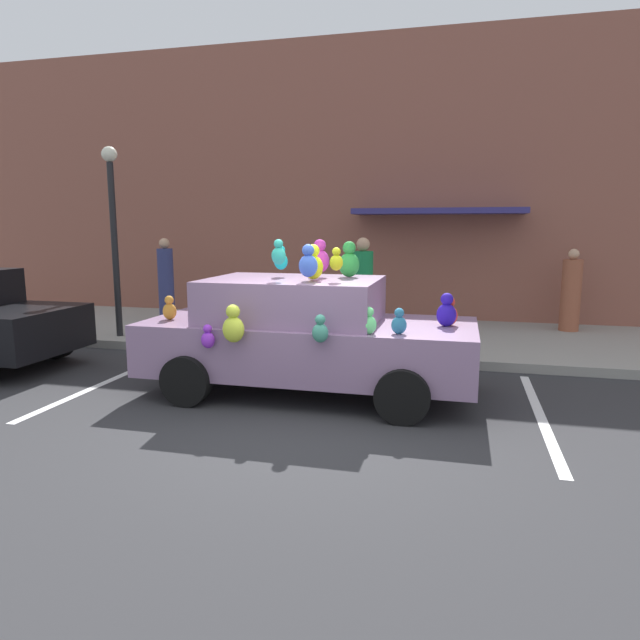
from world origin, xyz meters
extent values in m
plane|color=#2D2D30|center=(0.00, 0.00, 0.00)|extent=(60.00, 60.00, 0.00)
cube|color=gray|center=(0.00, 5.00, 0.07)|extent=(24.00, 4.00, 0.15)
cube|color=brown|center=(0.00, 7.15, 3.20)|extent=(24.00, 0.30, 6.40)
cube|color=navy|center=(1.07, 6.60, 2.55)|extent=(3.60, 1.10, 0.12)
cube|color=silver|center=(2.58, 1.00, 0.00)|extent=(0.12, 3.60, 0.01)
cube|color=silver|center=(-3.33, 1.00, 0.00)|extent=(0.12, 3.60, 0.01)
cube|color=gray|center=(-0.34, 1.24, 0.64)|extent=(4.34, 1.83, 0.68)
cube|color=gray|center=(-0.56, 1.24, 1.26)|extent=(2.26, 1.61, 0.56)
cylinder|color=black|center=(1.00, 2.15, 0.32)|extent=(0.64, 0.22, 0.64)
cylinder|color=black|center=(1.00, 0.32, 0.32)|extent=(0.64, 0.22, 0.64)
cylinder|color=black|center=(-1.69, 2.15, 0.32)|extent=(0.64, 0.22, 0.64)
cylinder|color=black|center=(-1.69, 0.32, 0.32)|extent=(0.64, 0.22, 0.64)
ellipsoid|color=#16B7B5|center=(-0.80, 1.45, 1.76)|extent=(0.19, 0.16, 0.22)
sphere|color=#16B7B5|center=(-0.80, 1.45, 1.91)|extent=(0.12, 0.12, 0.12)
ellipsoid|color=#B7BF16|center=(0.09, 0.94, 1.78)|extent=(0.17, 0.14, 0.20)
sphere|color=#B7BF16|center=(0.09, 0.94, 1.92)|extent=(0.11, 0.11, 0.11)
ellipsoid|color=blue|center=(-0.22, 0.75, 1.75)|extent=(0.23, 0.19, 0.27)
sphere|color=blue|center=(-0.22, 0.75, 1.94)|extent=(0.15, 0.15, 0.15)
ellipsoid|color=#54A6DA|center=(-1.14, 1.88, 1.13)|extent=(0.24, 0.20, 0.29)
sphere|color=#54A6DA|center=(-1.14, 1.88, 1.33)|extent=(0.16, 0.16, 0.16)
ellipsoid|color=#CFE33D|center=(-0.99, 0.22, 1.02)|extent=(0.26, 0.22, 0.31)
sphere|color=#CFE33D|center=(-0.99, 0.22, 1.24)|extent=(0.17, 0.17, 0.17)
ellipsoid|color=teal|center=(-0.64, 0.88, 1.86)|extent=(0.18, 0.15, 0.22)
sphere|color=teal|center=(-0.64, 0.88, 2.01)|extent=(0.12, 0.12, 0.12)
ellipsoid|color=orange|center=(-2.19, 0.89, 1.10)|extent=(0.19, 0.15, 0.22)
sphere|color=orange|center=(-2.19, 0.89, 1.25)|extent=(0.12, 0.12, 0.12)
ellipsoid|color=teal|center=(0.92, 0.60, 1.09)|extent=(0.18, 0.15, 0.21)
sphere|color=teal|center=(0.92, 0.60, 1.24)|extent=(0.11, 0.11, 0.11)
ellipsoid|color=maroon|center=(-1.87, 1.51, 1.14)|extent=(0.27, 0.22, 0.31)
sphere|color=maroon|center=(-1.87, 1.51, 1.36)|extent=(0.17, 0.17, 0.17)
ellipsoid|color=#68BE26|center=(-1.05, 0.93, 1.10)|extent=(0.19, 0.16, 0.23)
sphere|color=#68BE26|center=(-1.05, 0.93, 1.26)|extent=(0.12, 0.12, 0.12)
ellipsoid|color=green|center=(0.12, 1.61, 1.71)|extent=(0.28, 0.23, 0.33)
sphere|color=green|center=(0.12, 1.61, 1.94)|extent=(0.18, 0.18, 0.18)
ellipsoid|color=yellow|center=(-0.22, 0.99, 1.72)|extent=(0.25, 0.21, 0.30)
sphere|color=yellow|center=(-0.22, 0.99, 1.92)|extent=(0.16, 0.16, 0.16)
ellipsoid|color=#9431DE|center=(-1.34, 0.26, 0.87)|extent=(0.17, 0.14, 0.20)
sphere|color=#9431DE|center=(-1.34, 0.26, 1.01)|extent=(0.11, 0.11, 0.11)
ellipsoid|color=#6BEF84|center=(0.57, 0.51, 1.09)|extent=(0.19, 0.15, 0.22)
sphere|color=#6BEF84|center=(0.57, 0.51, 1.25)|extent=(0.12, 0.12, 0.12)
ellipsoid|color=teal|center=(0.06, 0.25, 1.02)|extent=(0.19, 0.15, 0.22)
sphere|color=teal|center=(0.06, 0.25, 1.18)|extent=(0.12, 0.12, 0.12)
ellipsoid|color=#BF32A3|center=(-0.26, 1.52, 1.76)|extent=(0.26, 0.21, 0.31)
sphere|color=#BF32A3|center=(-0.26, 1.52, 1.97)|extent=(0.16, 0.16, 0.16)
ellipsoid|color=#2513A5|center=(1.44, 1.26, 1.13)|extent=(0.25, 0.20, 0.29)
sphere|color=#2513A5|center=(1.44, 1.26, 1.33)|extent=(0.16, 0.16, 0.16)
ellipsoid|color=red|center=(1.47, 1.34, 1.11)|extent=(0.21, 0.17, 0.25)
sphere|color=red|center=(1.47, 1.34, 1.28)|extent=(0.14, 0.14, 0.14)
cylinder|color=black|center=(-5.06, 2.12, 0.32)|extent=(0.64, 0.22, 0.64)
ellipsoid|color=brown|center=(-1.84, 3.61, 0.39)|extent=(0.39, 0.33, 0.49)
sphere|color=brown|center=(-1.84, 3.61, 0.74)|extent=(0.28, 0.28, 0.28)
sphere|color=brown|center=(-1.93, 3.61, 0.84)|extent=(0.11, 0.11, 0.11)
sphere|color=brown|center=(-1.74, 3.61, 0.84)|extent=(0.11, 0.11, 0.11)
cylinder|color=black|center=(-4.74, 3.50, 1.77)|extent=(0.12, 0.12, 3.24)
sphere|color=#EAEACC|center=(-4.74, 3.50, 3.53)|extent=(0.28, 0.28, 0.28)
cylinder|color=#1A8245|center=(-0.22, 4.72, 0.96)|extent=(0.39, 0.39, 1.61)
sphere|color=tan|center=(-0.22, 4.72, 1.89)|extent=(0.26, 0.26, 0.26)
cylinder|color=navy|center=(-4.73, 5.31, 0.95)|extent=(0.34, 0.34, 1.60)
sphere|color=tan|center=(-4.73, 5.31, 1.86)|extent=(0.23, 0.23, 0.23)
cylinder|color=#995238|center=(3.75, 6.18, 0.87)|extent=(0.38, 0.38, 1.43)
sphere|color=tan|center=(3.75, 6.18, 1.69)|extent=(0.21, 0.21, 0.21)
camera|label=1|loc=(1.59, -5.85, 2.22)|focal=31.49mm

